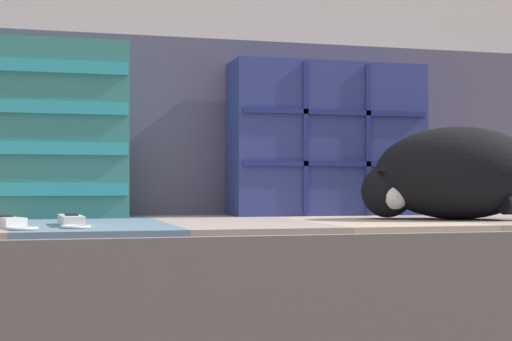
{
  "coord_description": "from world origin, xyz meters",
  "views": [
    {
      "loc": [
        -0.5,
        -1.42,
        0.45
      ],
      "look_at": [
        -0.09,
        0.08,
        0.48
      ],
      "focal_mm": 55.0,
      "sensor_mm": 36.0,
      "label": 1
    }
  ],
  "objects_px": {
    "sleeping_cat": "(451,176)",
    "throw_pillow_quilted": "(327,140)",
    "throw_pillow_striped": "(40,130)",
    "game_remote_near": "(71,221)",
    "game_remote_far": "(0,222)",
    "couch": "(289,310)"
  },
  "relations": [
    {
      "from": "sleeping_cat",
      "to": "couch",
      "type": "bearing_deg",
      "value": 159.29
    },
    {
      "from": "sleeping_cat",
      "to": "game_remote_near",
      "type": "bearing_deg",
      "value": -175.95
    },
    {
      "from": "throw_pillow_quilted",
      "to": "game_remote_far",
      "type": "bearing_deg",
      "value": -152.2
    },
    {
      "from": "game_remote_far",
      "to": "throw_pillow_quilted",
      "type": "bearing_deg",
      "value": 27.8
    },
    {
      "from": "throw_pillow_quilted",
      "to": "game_remote_near",
      "type": "relative_size",
      "value": 2.35
    },
    {
      "from": "throw_pillow_quilted",
      "to": "game_remote_near",
      "type": "bearing_deg",
      "value": -149.78
    },
    {
      "from": "game_remote_near",
      "to": "game_remote_far",
      "type": "height_order",
      "value": "same"
    },
    {
      "from": "sleeping_cat",
      "to": "game_remote_far",
      "type": "distance_m",
      "value": 0.89
    },
    {
      "from": "throw_pillow_striped",
      "to": "sleeping_cat",
      "type": "bearing_deg",
      "value": -19.87
    },
    {
      "from": "throw_pillow_striped",
      "to": "game_remote_far",
      "type": "height_order",
      "value": "throw_pillow_striped"
    },
    {
      "from": "sleeping_cat",
      "to": "throw_pillow_quilted",
      "type": "bearing_deg",
      "value": 118.5
    },
    {
      "from": "couch",
      "to": "game_remote_far",
      "type": "height_order",
      "value": "game_remote_far"
    },
    {
      "from": "couch",
      "to": "throw_pillow_striped",
      "type": "height_order",
      "value": "throw_pillow_striped"
    },
    {
      "from": "sleeping_cat",
      "to": "game_remote_near",
      "type": "xyz_separation_m",
      "value": [
        -0.77,
        -0.05,
        -0.08
      ]
    },
    {
      "from": "couch",
      "to": "throw_pillow_quilted",
      "type": "bearing_deg",
      "value": 49.56
    },
    {
      "from": "throw_pillow_quilted",
      "to": "game_remote_far",
      "type": "relative_size",
      "value": 2.28
    },
    {
      "from": "sleeping_cat",
      "to": "game_remote_far",
      "type": "bearing_deg",
      "value": -174.65
    },
    {
      "from": "throw_pillow_quilted",
      "to": "throw_pillow_striped",
      "type": "distance_m",
      "value": 0.66
    },
    {
      "from": "throw_pillow_quilted",
      "to": "couch",
      "type": "bearing_deg",
      "value": -130.44
    },
    {
      "from": "couch",
      "to": "game_remote_near",
      "type": "height_order",
      "value": "game_remote_near"
    },
    {
      "from": "couch",
      "to": "throw_pillow_striped",
      "type": "bearing_deg",
      "value": 160.65
    },
    {
      "from": "throw_pillow_striped",
      "to": "game_remote_far",
      "type": "xyz_separation_m",
      "value": [
        -0.06,
        -0.38,
        -0.18
      ]
    }
  ]
}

